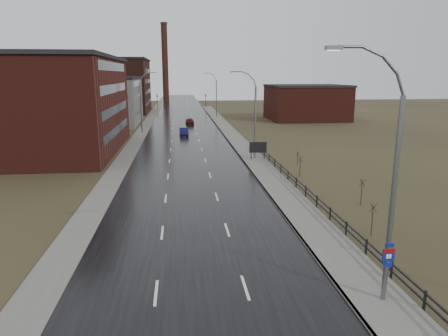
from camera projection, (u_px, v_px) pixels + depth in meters
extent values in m
cube|color=black|center=(185.00, 134.00, 74.74)|extent=(14.00, 300.00, 0.06)
cube|color=#595651|center=(254.00, 160.00, 51.47)|extent=(3.20, 180.00, 0.18)
cube|color=slate|center=(243.00, 161.00, 51.30)|extent=(0.16, 180.00, 0.18)
cube|color=#595651|center=(140.00, 135.00, 73.85)|extent=(2.40, 260.00, 0.12)
cube|color=#471914|center=(36.00, 106.00, 56.49)|extent=(22.00, 28.00, 13.00)
cube|color=black|center=(31.00, 57.00, 54.95)|extent=(22.44, 28.56, 0.50)
cube|color=black|center=(117.00, 130.00, 58.47)|extent=(0.06, 22.40, 1.20)
cube|color=black|center=(116.00, 109.00, 57.79)|extent=(0.06, 22.40, 1.20)
cube|color=black|center=(115.00, 88.00, 57.10)|extent=(0.06, 22.40, 1.20)
cube|color=black|center=(113.00, 67.00, 56.42)|extent=(0.06, 22.40, 1.20)
cube|color=slate|center=(102.00, 102.00, 89.08)|extent=(16.00, 20.00, 10.00)
cube|color=black|center=(100.00, 78.00, 87.89)|extent=(16.32, 20.40, 0.50)
cube|color=black|center=(139.00, 110.00, 90.40)|extent=(0.06, 16.00, 1.20)
cube|color=black|center=(138.00, 97.00, 89.72)|extent=(0.06, 16.00, 1.20)
cube|color=black|center=(137.00, 83.00, 89.03)|extent=(0.06, 16.00, 1.20)
cube|color=#331611|center=(103.00, 87.00, 117.00)|extent=(26.00, 24.00, 15.00)
cube|color=black|center=(101.00, 59.00, 115.23)|extent=(26.52, 24.48, 0.50)
cube|color=black|center=(148.00, 102.00, 119.43)|extent=(0.06, 19.20, 1.20)
cube|color=black|center=(148.00, 92.00, 118.75)|extent=(0.06, 19.20, 1.20)
cube|color=black|center=(148.00, 81.00, 118.06)|extent=(0.06, 19.20, 1.20)
cube|color=black|center=(147.00, 71.00, 117.38)|extent=(0.06, 19.20, 1.20)
cube|color=#471914|center=(306.00, 103.00, 98.40)|extent=(18.00, 16.00, 8.00)
cube|color=black|center=(307.00, 86.00, 97.43)|extent=(18.36, 16.32, 0.50)
cylinder|color=#331611|center=(165.00, 64.00, 157.77)|extent=(2.40, 2.40, 30.00)
cylinder|color=black|center=(164.00, 23.00, 154.28)|extent=(2.70, 2.70, 0.80)
cylinder|color=slate|center=(392.00, 205.00, 18.44)|extent=(0.24, 0.24, 10.00)
cylinder|color=slate|center=(400.00, 85.00, 17.17)|extent=(0.57, 0.14, 1.12)
cylinder|color=slate|center=(390.00, 65.00, 16.93)|extent=(0.91, 0.14, 0.91)
cylinder|color=slate|center=(373.00, 52.00, 16.72)|extent=(1.12, 0.14, 0.57)
cylinder|color=slate|center=(351.00, 47.00, 16.57)|extent=(1.15, 0.14, 0.14)
cube|color=slate|center=(334.00, 48.00, 16.50)|extent=(0.70, 0.28, 0.18)
cube|color=silver|center=(334.00, 50.00, 16.52)|extent=(0.50, 0.20, 0.04)
cube|color=navy|center=(390.00, 245.00, 18.77)|extent=(0.45, 0.04, 0.22)
cube|color=navy|center=(389.00, 255.00, 18.88)|extent=(0.60, 0.04, 0.65)
cube|color=maroon|center=(389.00, 251.00, 18.82)|extent=(0.60, 0.04, 0.20)
cube|color=navy|center=(388.00, 265.00, 19.00)|extent=(0.45, 0.04, 0.22)
cube|color=silver|center=(389.00, 256.00, 18.87)|extent=(0.26, 0.02, 0.22)
cylinder|color=slate|center=(255.00, 123.00, 51.40)|extent=(0.24, 0.24, 9.50)
cylinder|color=slate|center=(255.00, 83.00, 50.20)|extent=(0.51, 0.14, 0.98)
cylinder|color=slate|center=(251.00, 77.00, 49.99)|extent=(0.81, 0.14, 0.81)
cylinder|color=slate|center=(245.00, 73.00, 49.80)|extent=(0.98, 0.14, 0.51)
cylinder|color=slate|center=(239.00, 72.00, 49.67)|extent=(1.01, 0.14, 0.14)
cube|color=slate|center=(233.00, 72.00, 49.61)|extent=(0.70, 0.28, 0.18)
cube|color=silver|center=(233.00, 73.00, 49.63)|extent=(0.50, 0.20, 0.04)
cylinder|color=slate|center=(141.00, 108.00, 74.74)|extent=(0.24, 0.24, 9.50)
cylinder|color=slate|center=(141.00, 80.00, 73.58)|extent=(0.51, 0.14, 0.98)
cylinder|color=slate|center=(143.00, 76.00, 73.47)|extent=(0.81, 0.14, 0.81)
cylinder|color=slate|center=(147.00, 74.00, 73.44)|extent=(0.98, 0.14, 0.51)
cylinder|color=slate|center=(152.00, 73.00, 73.49)|extent=(1.01, 0.14, 0.14)
cube|color=slate|center=(155.00, 73.00, 73.58)|extent=(0.70, 0.28, 0.18)
cube|color=silver|center=(155.00, 73.00, 73.60)|extent=(0.50, 0.20, 0.04)
cylinder|color=slate|center=(216.00, 99.00, 103.65)|extent=(0.24, 0.24, 9.50)
cylinder|color=slate|center=(216.00, 79.00, 102.45)|extent=(0.51, 0.14, 0.98)
cylinder|color=slate|center=(214.00, 76.00, 102.24)|extent=(0.81, 0.14, 0.81)
cylinder|color=slate|center=(211.00, 74.00, 102.05)|extent=(0.98, 0.14, 0.51)
cylinder|color=slate|center=(208.00, 73.00, 101.92)|extent=(1.01, 0.14, 0.14)
cube|color=slate|center=(205.00, 73.00, 101.86)|extent=(0.70, 0.28, 0.18)
cube|color=silver|center=(205.00, 74.00, 101.88)|extent=(0.50, 0.20, 0.04)
cube|color=black|center=(425.00, 301.00, 18.65)|extent=(0.10, 0.10, 1.10)
cube|color=black|center=(391.00, 271.00, 21.55)|extent=(0.10, 0.10, 1.10)
cube|color=black|center=(366.00, 247.00, 24.45)|extent=(0.10, 0.10, 1.10)
cube|color=black|center=(346.00, 229.00, 27.36)|extent=(0.10, 0.10, 1.10)
cube|color=black|center=(330.00, 214.00, 30.26)|extent=(0.10, 0.10, 1.10)
cube|color=black|center=(317.00, 202.00, 33.16)|extent=(0.10, 0.10, 1.10)
cube|color=black|center=(306.00, 192.00, 36.07)|extent=(0.10, 0.10, 1.10)
cube|color=black|center=(296.00, 183.00, 38.97)|extent=(0.10, 0.10, 1.10)
cube|color=black|center=(288.00, 176.00, 41.87)|extent=(0.10, 0.10, 1.10)
cube|color=black|center=(281.00, 169.00, 44.77)|extent=(0.10, 0.10, 1.10)
cube|color=black|center=(275.00, 163.00, 47.68)|extent=(0.10, 0.10, 1.10)
cube|color=black|center=(269.00, 158.00, 50.58)|extent=(0.10, 0.10, 1.10)
cube|color=black|center=(264.00, 154.00, 53.48)|extent=(0.10, 0.10, 1.10)
cube|color=black|center=(260.00, 150.00, 56.39)|extent=(0.10, 0.10, 1.10)
cube|color=black|center=(256.00, 146.00, 59.29)|extent=(0.10, 0.10, 1.10)
cube|color=black|center=(308.00, 189.00, 35.49)|extent=(0.08, 53.00, 0.10)
cube|color=black|center=(307.00, 193.00, 35.58)|extent=(0.08, 53.00, 0.10)
cylinder|color=#382D23|center=(372.00, 223.00, 27.49)|extent=(0.08, 0.08, 1.75)
cylinder|color=#382D23|center=(374.00, 208.00, 27.24)|extent=(0.04, 0.59, 0.69)
cylinder|color=#382D23|center=(373.00, 208.00, 27.28)|extent=(0.56, 0.22, 0.70)
cylinder|color=#382D23|center=(373.00, 208.00, 27.26)|extent=(0.34, 0.50, 0.71)
cylinder|color=#382D23|center=(373.00, 208.00, 27.20)|extent=(0.34, 0.50, 0.71)
cylinder|color=#382D23|center=(374.00, 208.00, 27.19)|extent=(0.56, 0.22, 0.70)
cylinder|color=#382D23|center=(361.00, 196.00, 33.91)|extent=(0.08, 0.08, 1.72)
cylinder|color=#382D23|center=(363.00, 183.00, 33.66)|extent=(0.04, 0.58, 0.68)
cylinder|color=#382D23|center=(362.00, 183.00, 33.70)|extent=(0.55, 0.22, 0.69)
cylinder|color=#382D23|center=(362.00, 183.00, 33.67)|extent=(0.33, 0.49, 0.70)
cylinder|color=#382D23|center=(362.00, 183.00, 33.62)|extent=(0.33, 0.49, 0.70)
cylinder|color=#382D23|center=(363.00, 183.00, 33.61)|extent=(0.55, 0.22, 0.69)
cylinder|color=#382D23|center=(300.00, 169.00, 43.43)|extent=(0.08, 0.08, 1.73)
cylinder|color=#382D23|center=(301.00, 159.00, 43.18)|extent=(0.04, 0.58, 0.68)
cylinder|color=#382D23|center=(300.00, 159.00, 43.22)|extent=(0.55, 0.22, 0.69)
cylinder|color=#382D23|center=(300.00, 159.00, 43.20)|extent=(0.33, 0.49, 0.70)
cylinder|color=#382D23|center=(300.00, 159.00, 43.14)|extent=(0.33, 0.49, 0.70)
cylinder|color=#382D23|center=(301.00, 159.00, 43.13)|extent=(0.55, 0.22, 0.69)
cylinder|color=#382D23|center=(297.00, 160.00, 49.33)|extent=(0.08, 0.08, 1.20)
cylinder|color=#382D23|center=(298.00, 154.00, 49.16)|extent=(0.04, 0.41, 0.48)
cylinder|color=#382D23|center=(298.00, 154.00, 49.20)|extent=(0.40, 0.16, 0.49)
cylinder|color=#382D23|center=(297.00, 154.00, 49.18)|extent=(0.24, 0.35, 0.50)
cylinder|color=#382D23|center=(298.00, 154.00, 49.12)|extent=(0.24, 0.35, 0.50)
cylinder|color=#382D23|center=(298.00, 154.00, 49.11)|extent=(0.40, 0.16, 0.49)
cube|color=black|center=(251.00, 154.00, 51.63)|extent=(0.10, 0.10, 1.80)
cube|color=black|center=(264.00, 153.00, 51.82)|extent=(0.10, 0.10, 1.80)
cube|color=silver|center=(258.00, 147.00, 51.49)|extent=(2.16, 0.08, 1.29)
cube|color=black|center=(258.00, 147.00, 51.44)|extent=(2.26, 0.04, 1.39)
cylinder|color=black|center=(157.00, 100.00, 131.35)|extent=(0.16, 0.16, 5.20)
imported|color=black|center=(157.00, 94.00, 130.86)|extent=(0.58, 2.73, 1.10)
sphere|color=#FF190C|center=(157.00, 93.00, 130.65)|extent=(0.18, 0.18, 0.18)
cylinder|color=black|center=(206.00, 100.00, 133.08)|extent=(0.16, 0.16, 5.20)
imported|color=black|center=(206.00, 94.00, 132.59)|extent=(0.58, 2.73, 1.10)
sphere|color=#FF190C|center=(206.00, 93.00, 132.38)|extent=(0.18, 0.18, 0.18)
imported|color=#0F0D41|center=(184.00, 132.00, 72.66)|extent=(1.72, 4.36, 1.41)
imported|color=#54110E|center=(190.00, 121.00, 89.28)|extent=(1.93, 4.30, 1.43)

